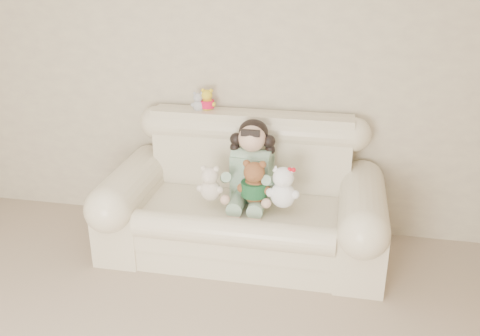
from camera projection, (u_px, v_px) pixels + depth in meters
name	position (u px, v px, depth m)	size (l,w,h in m)	color
wall_back	(229.00, 72.00, 4.13)	(4.50, 4.50, 0.00)	#B0A08C
sofa	(243.00, 192.00, 3.93)	(2.10, 0.95, 1.03)	beige
seated_child	(252.00, 161.00, 3.91)	(0.38, 0.47, 0.64)	#236739
brown_teddy	(254.00, 178.00, 3.74)	(0.24, 0.19, 0.38)	brown
white_cat	(283.00, 183.00, 3.68)	(0.24, 0.18, 0.37)	white
cream_teddy	(210.00, 180.00, 3.79)	(0.20, 0.15, 0.31)	beige
yellow_mini_bear	(207.00, 98.00, 4.11)	(0.14, 0.11, 0.22)	gold
grey_mini_plush	(198.00, 100.00, 4.11)	(0.12, 0.09, 0.19)	silver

